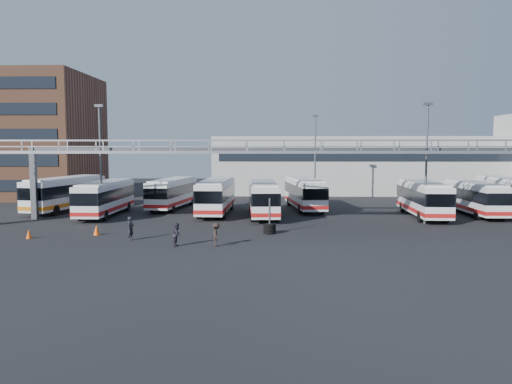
{
  "coord_description": "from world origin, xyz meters",
  "views": [
    {
      "loc": [
        -1.06,
        -35.31,
        6.43
      ],
      "look_at": [
        -2.3,
        6.0,
        2.79
      ],
      "focal_mm": 35.0,
      "sensor_mm": 36.0,
      "label": 1
    }
  ],
  "objects_px": {
    "light_pole_left": "(100,156)",
    "pedestrian_b": "(177,235)",
    "light_pole_mid": "(427,157)",
    "pedestrian_c": "(216,235)",
    "bus_3": "(216,195)",
    "bus_5": "(305,192)",
    "bus_8": "(474,197)",
    "bus_4": "(263,197)",
    "bus_7": "(423,198)",
    "cone_left": "(29,234)",
    "bus_2": "(173,192)",
    "bus_9": "(507,194)",
    "light_pole_back": "(315,154)",
    "bus_1": "(105,197)",
    "pedestrian_a": "(131,228)",
    "tire_stack": "(270,228)",
    "bus_0": "(66,192)",
    "cone_right": "(96,230)"
  },
  "relations": [
    {
      "from": "bus_5",
      "to": "pedestrian_b",
      "type": "height_order",
      "value": "bus_5"
    },
    {
      "from": "light_pole_left",
      "to": "bus_1",
      "type": "bearing_deg",
      "value": 103.16
    },
    {
      "from": "light_pole_mid",
      "to": "pedestrian_b",
      "type": "xyz_separation_m",
      "value": [
        -19.21,
        -10.14,
        -4.96
      ]
    },
    {
      "from": "bus_5",
      "to": "bus_8",
      "type": "xyz_separation_m",
      "value": [
        16.03,
        -3.81,
        -0.05
      ]
    },
    {
      "from": "bus_5",
      "to": "pedestrian_b",
      "type": "bearing_deg",
      "value": -123.26
    },
    {
      "from": "light_pole_mid",
      "to": "bus_4",
      "type": "xyz_separation_m",
      "value": [
        -13.78,
        4.38,
        -3.91
      ]
    },
    {
      "from": "light_pole_mid",
      "to": "bus_0",
      "type": "relative_size",
      "value": 0.87
    },
    {
      "from": "light_pole_left",
      "to": "bus_2",
      "type": "xyz_separation_m",
      "value": [
        4.48,
        9.27,
        -3.96
      ]
    },
    {
      "from": "pedestrian_b",
      "to": "bus_1",
      "type": "bearing_deg",
      "value": 40.0
    },
    {
      "from": "bus_4",
      "to": "cone_right",
      "type": "xyz_separation_m",
      "value": [
        -12.21,
        -10.5,
        -1.44
      ]
    },
    {
      "from": "light_pole_left",
      "to": "pedestrian_b",
      "type": "distance_m",
      "value": 15.04
    },
    {
      "from": "bus_2",
      "to": "cone_left",
      "type": "distance_m",
      "value": 19.24
    },
    {
      "from": "bus_0",
      "to": "bus_7",
      "type": "distance_m",
      "value": 35.39
    },
    {
      "from": "light_pole_left",
      "to": "pedestrian_a",
      "type": "bearing_deg",
      "value": -60.56
    },
    {
      "from": "bus_5",
      "to": "pedestrian_c",
      "type": "height_order",
      "value": "bus_5"
    },
    {
      "from": "bus_1",
      "to": "bus_5",
      "type": "distance_m",
      "value": 20.0
    },
    {
      "from": "bus_0",
      "to": "bus_9",
      "type": "xyz_separation_m",
      "value": [
        44.4,
        -0.48,
        0.03
      ]
    },
    {
      "from": "pedestrian_c",
      "to": "bus_0",
      "type": "bearing_deg",
      "value": 32.54
    },
    {
      "from": "bus_5",
      "to": "bus_9",
      "type": "relative_size",
      "value": 0.94
    },
    {
      "from": "light_pole_mid",
      "to": "bus_9",
      "type": "height_order",
      "value": "light_pole_mid"
    },
    {
      "from": "bus_5",
      "to": "bus_7",
      "type": "relative_size",
      "value": 1.01
    },
    {
      "from": "bus_2",
      "to": "bus_4",
      "type": "height_order",
      "value": "bus_4"
    },
    {
      "from": "bus_5",
      "to": "pedestrian_b",
      "type": "relative_size",
      "value": 7.23
    },
    {
      "from": "bus_0",
      "to": "pedestrian_b",
      "type": "height_order",
      "value": "bus_0"
    },
    {
      "from": "light_pole_left",
      "to": "bus_0",
      "type": "relative_size",
      "value": 0.87
    },
    {
      "from": "light_pole_back",
      "to": "tire_stack",
      "type": "bearing_deg",
      "value": -104.33
    },
    {
      "from": "light_pole_back",
      "to": "pedestrian_b",
      "type": "bearing_deg",
      "value": -114.02
    },
    {
      "from": "bus_4",
      "to": "bus_7",
      "type": "bearing_deg",
      "value": -3.37
    },
    {
      "from": "bus_4",
      "to": "light_pole_mid",
      "type": "bearing_deg",
      "value": -21.14
    },
    {
      "from": "pedestrian_a",
      "to": "bus_1",
      "type": "bearing_deg",
      "value": 40.64
    },
    {
      "from": "bus_5",
      "to": "cone_right",
      "type": "height_order",
      "value": "bus_5"
    },
    {
      "from": "bus_0",
      "to": "tire_stack",
      "type": "distance_m",
      "value": 24.73
    },
    {
      "from": "light_pole_mid",
      "to": "pedestrian_c",
      "type": "distance_m",
      "value": 20.08
    },
    {
      "from": "light_pole_left",
      "to": "pedestrian_b",
      "type": "relative_size",
      "value": 6.68
    },
    {
      "from": "pedestrian_b",
      "to": "light_pole_back",
      "type": "bearing_deg",
      "value": -17.47
    },
    {
      "from": "pedestrian_a",
      "to": "pedestrian_c",
      "type": "height_order",
      "value": "pedestrian_a"
    },
    {
      "from": "bus_3",
      "to": "bus_5",
      "type": "distance_m",
      "value": 9.62
    },
    {
      "from": "light_pole_mid",
      "to": "pedestrian_c",
      "type": "height_order",
      "value": "light_pole_mid"
    },
    {
      "from": "cone_right",
      "to": "light_pole_left",
      "type": "bearing_deg",
      "value": 105.77
    },
    {
      "from": "pedestrian_a",
      "to": "tire_stack",
      "type": "relative_size",
      "value": 0.62
    },
    {
      "from": "bus_7",
      "to": "cone_left",
      "type": "xyz_separation_m",
      "value": [
        -31.46,
        -12.1,
        -1.49
      ]
    },
    {
      "from": "bus_7",
      "to": "bus_8",
      "type": "xyz_separation_m",
      "value": [
        5.36,
        1.51,
        -0.06
      ]
    },
    {
      "from": "pedestrian_b",
      "to": "cone_right",
      "type": "xyz_separation_m",
      "value": [
        -6.79,
        4.03,
        -0.38
      ]
    },
    {
      "from": "light_pole_back",
      "to": "bus_1",
      "type": "height_order",
      "value": "light_pole_back"
    },
    {
      "from": "bus_4",
      "to": "bus_1",
      "type": "bearing_deg",
      "value": 176.61
    },
    {
      "from": "cone_right",
      "to": "light_pole_mid",
      "type": "bearing_deg",
      "value": 13.24
    },
    {
      "from": "bus_9",
      "to": "bus_4",
      "type": "bearing_deg",
      "value": -168.92
    },
    {
      "from": "light_pole_back",
      "to": "bus_3",
      "type": "xyz_separation_m",
      "value": [
        -10.4,
        -8.96,
        -3.86
      ]
    },
    {
      "from": "bus_9",
      "to": "cone_left",
      "type": "distance_m",
      "value": 43.39
    },
    {
      "from": "bus_0",
      "to": "bus_5",
      "type": "bearing_deg",
      "value": 14.39
    }
  ]
}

